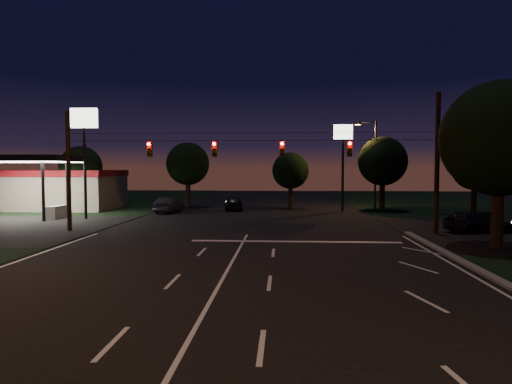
# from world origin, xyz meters

# --- Properties ---
(ground) EXTENTS (140.00, 140.00, 0.00)m
(ground) POSITION_xyz_m (0.00, 0.00, 0.00)
(ground) COLOR black
(ground) RESTS_ON ground
(center_line) EXTENTS (0.14, 40.00, 0.01)m
(center_line) POSITION_xyz_m (0.00, -6.00, 0.01)
(center_line) COLOR silver
(center_line) RESTS_ON ground
(stop_bar) EXTENTS (12.00, 0.50, 0.01)m
(stop_bar) POSITION_xyz_m (3.00, 11.50, 0.01)
(stop_bar) COLOR silver
(stop_bar) RESTS_ON ground
(utility_pole_right) EXTENTS (0.30, 0.30, 9.00)m
(utility_pole_right) POSITION_xyz_m (12.00, 15.00, 0.00)
(utility_pole_right) COLOR black
(utility_pole_right) RESTS_ON ground
(utility_pole_left) EXTENTS (0.28, 0.28, 8.00)m
(utility_pole_left) POSITION_xyz_m (-12.00, 15.00, 0.00)
(utility_pole_left) COLOR black
(utility_pole_left) RESTS_ON ground
(signal_span) EXTENTS (24.00, 0.40, 1.56)m
(signal_span) POSITION_xyz_m (-0.00, 14.96, 5.50)
(signal_span) COLOR black
(signal_span) RESTS_ON ground
(gas_station) EXTENTS (14.20, 16.10, 5.25)m
(gas_station) POSITION_xyz_m (-21.86, 30.39, 2.38)
(gas_station) COLOR gray
(gas_station) RESTS_ON ground
(pole_sign_left_near) EXTENTS (2.20, 0.30, 9.10)m
(pole_sign_left_near) POSITION_xyz_m (-14.00, 22.00, 6.98)
(pole_sign_left_near) COLOR black
(pole_sign_left_near) RESTS_ON ground
(pole_sign_right) EXTENTS (1.80, 0.30, 8.40)m
(pole_sign_right) POSITION_xyz_m (8.00, 30.00, 6.24)
(pole_sign_right) COLOR black
(pole_sign_right) RESTS_ON ground
(street_light_right_far) EXTENTS (2.20, 0.35, 9.00)m
(street_light_right_far) POSITION_xyz_m (11.24, 32.00, 5.24)
(street_light_right_far) COLOR black
(street_light_right_far) RESTS_ON ground
(tree_right_near) EXTENTS (6.00, 6.00, 8.76)m
(tree_right_near) POSITION_xyz_m (13.53, 10.17, 5.68)
(tree_right_near) COLOR black
(tree_right_near) RESTS_ON ground
(tree_far_a) EXTENTS (4.20, 4.20, 6.42)m
(tree_far_a) POSITION_xyz_m (-17.98, 30.12, 4.26)
(tree_far_a) COLOR black
(tree_far_a) RESTS_ON ground
(tree_far_b) EXTENTS (4.60, 4.60, 6.98)m
(tree_far_b) POSITION_xyz_m (-7.98, 34.13, 4.61)
(tree_far_b) COLOR black
(tree_far_b) RESTS_ON ground
(tree_far_c) EXTENTS (3.80, 3.80, 5.86)m
(tree_far_c) POSITION_xyz_m (3.02, 33.10, 3.90)
(tree_far_c) COLOR black
(tree_far_c) RESTS_ON ground
(tree_far_d) EXTENTS (4.80, 4.80, 7.30)m
(tree_far_d) POSITION_xyz_m (12.02, 31.13, 4.83)
(tree_far_d) COLOR black
(tree_far_d) RESTS_ON ground
(tree_far_e) EXTENTS (4.00, 4.00, 6.18)m
(tree_far_e) POSITION_xyz_m (20.02, 29.11, 4.11)
(tree_far_e) COLOR black
(tree_far_e) RESTS_ON ground
(car_oncoming_a) EXTENTS (2.35, 4.40, 1.42)m
(car_oncoming_a) POSITION_xyz_m (-2.72, 30.79, 0.71)
(car_oncoming_a) COLOR black
(car_oncoming_a) RESTS_ON ground
(car_oncoming_b) EXTENTS (1.93, 4.51, 1.45)m
(car_oncoming_b) POSITION_xyz_m (-8.51, 27.83, 0.72)
(car_oncoming_b) COLOR black
(car_oncoming_b) RESTS_ON ground
(car_cross) EXTENTS (4.86, 2.83, 1.32)m
(car_cross) POSITION_xyz_m (15.00, 15.80, 0.66)
(car_cross) COLOR black
(car_cross) RESTS_ON ground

